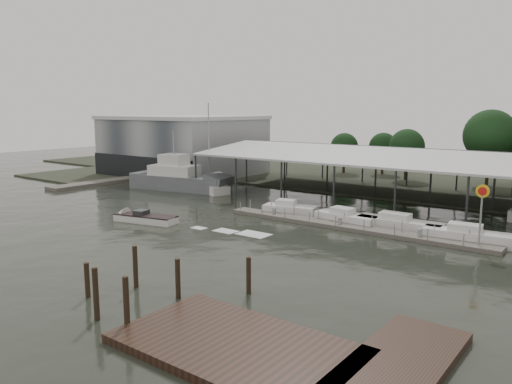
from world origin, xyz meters
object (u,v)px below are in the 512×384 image
Objects in this scene: shell_fuel_sign at (482,204)px; grey_trawler at (180,179)px; speedboat_underway at (141,218)px; white_sailboat at (208,186)px.

shell_fuel_sign is 43.59m from grey_trawler.
shell_fuel_sign is 32.81m from speedboat_underway.
speedboat_underway is at bearing -43.32° from white_sailboat.
shell_fuel_sign is 40.17m from white_sailboat.
white_sailboat is (3.90, 1.70, -0.93)m from grey_trawler.
grey_trawler reaches higher than speedboat_underway.
white_sailboat reaches higher than shell_fuel_sign.
grey_trawler is at bearing -132.54° from white_sailboat.
shell_fuel_sign is 0.30× the size of speedboat_underway.
white_sailboat is at bearing 167.07° from shell_fuel_sign.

